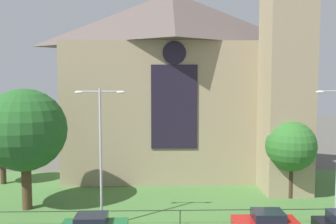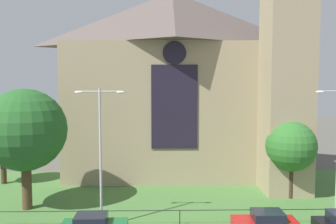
{
  "view_description": "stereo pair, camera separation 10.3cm",
  "coord_description": "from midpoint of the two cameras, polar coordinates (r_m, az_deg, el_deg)",
  "views": [
    {
      "loc": [
        -0.27,
        -21.07,
        9.76
      ],
      "look_at": [
        0.47,
        8.0,
        7.53
      ],
      "focal_mm": 37.34,
      "sensor_mm": 36.0,
      "label": 1
    },
    {
      "loc": [
        -0.17,
        -21.07,
        9.76
      ],
      "look_at": [
        0.47,
        8.0,
        7.53
      ],
      "focal_mm": 37.34,
      "sensor_mm": 36.0,
      "label": 2
    }
  ],
  "objects": [
    {
      "name": "church_building",
      "position": [
        38.64,
        1.75,
        5.15
      ],
      "size": [
        23.2,
        16.2,
        26.0
      ],
      "color": "tan",
      "rests_on": "ground"
    },
    {
      "name": "tree_left_far",
      "position": [
        38.19,
        -25.53,
        -4.42
      ],
      "size": [
        3.97,
        3.97,
        6.21
      ],
      "color": "#423021",
      "rests_on": "ground"
    },
    {
      "name": "streetlamp_near",
      "position": [
        24.12,
        -11.08,
        -4.78
      ],
      "size": [
        3.37,
        0.26,
        9.54
      ],
      "color": "#B2B2B7",
      "rests_on": "ground"
    },
    {
      "name": "parked_car_red",
      "position": [
        24.91,
        15.52,
        -16.99
      ],
      "size": [
        4.24,
        2.09,
        1.51
      ],
      "rotation": [
        0.0,
        0.0,
        3.12
      ],
      "color": "#B21919",
      "rests_on": "ground"
    },
    {
      "name": "grass_verge",
      "position": [
        30.67,
        -1.0,
        -14.16
      ],
      "size": [
        120.0,
        20.0,
        0.01
      ],
      "primitive_type": "cube",
      "color": "#477538",
      "rests_on": "ground"
    },
    {
      "name": "tree_left_near",
      "position": [
        29.36,
        -22.41,
        -2.77
      ],
      "size": [
        6.42,
        6.42,
        9.51
      ],
      "color": "#4C3823",
      "rests_on": "ground"
    },
    {
      "name": "iron_railing",
      "position": [
        25.2,
        1.86,
        -16.06
      ],
      "size": [
        25.81,
        0.07,
        1.13
      ],
      "color": "black",
      "rests_on": "ground"
    },
    {
      "name": "ground",
      "position": [
        32.57,
        -1.02,
        -13.04
      ],
      "size": [
        160.0,
        160.0,
        0.0
      ],
      "primitive_type": "plane",
      "color": "#56544C"
    },
    {
      "name": "tree_right_near",
      "position": [
        31.95,
        19.34,
        -5.33
      ],
      "size": [
        4.31,
        4.31,
        6.69
      ],
      "color": "#423021",
      "rests_on": "ground"
    }
  ]
}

